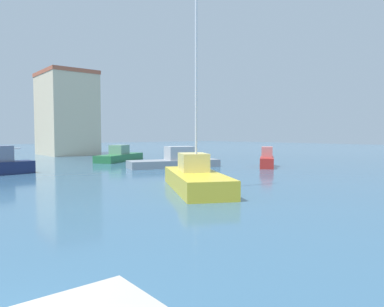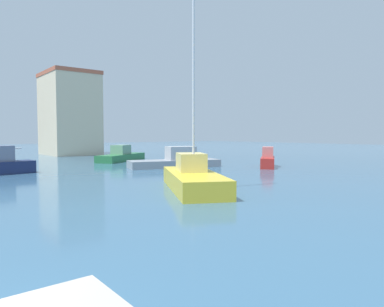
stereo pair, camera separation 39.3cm
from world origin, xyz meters
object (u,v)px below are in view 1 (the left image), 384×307
Objects in this scene: motorboat_green_distant_east at (120,156)px; motorboat_red_distant_north at (267,160)px; sailboat_yellow_outer_mooring at (196,177)px; motorboat_grey_far_right at (176,160)px.

motorboat_red_distant_north is at bearing -65.09° from motorboat_green_distant_east.
sailboat_yellow_outer_mooring reaches higher than motorboat_red_distant_north.
motorboat_red_distant_north reaches higher than motorboat_green_distant_east.
sailboat_yellow_outer_mooring is at bearing -107.19° from motorboat_green_distant_east.
motorboat_red_distant_north is at bearing 23.47° from sailboat_yellow_outer_mooring.
motorboat_grey_far_right is (6.45, 10.31, -0.05)m from sailboat_yellow_outer_mooring.
sailboat_yellow_outer_mooring is 20.46m from motorboat_green_distant_east.
sailboat_yellow_outer_mooring is 13.72m from motorboat_red_distant_north.
sailboat_yellow_outer_mooring reaches higher than motorboat_green_distant_east.
motorboat_grey_far_right is at bearing -87.47° from motorboat_green_distant_east.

